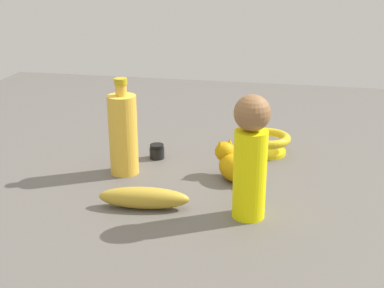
% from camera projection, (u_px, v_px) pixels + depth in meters
% --- Properties ---
extents(ground, '(2.00, 2.00, 0.00)m').
position_uv_depth(ground, '(192.00, 178.00, 1.24)').
color(ground, '#5B5651').
extents(bowl, '(0.13, 0.13, 0.05)m').
position_uv_depth(bowl, '(267.00, 141.00, 1.38)').
color(bowl, yellow).
rests_on(bowl, ground).
extents(person_figure_adult, '(0.09, 0.09, 0.26)m').
position_uv_depth(person_figure_adult, '(250.00, 156.00, 1.02)').
color(person_figure_adult, '#F5EA0A').
rests_on(person_figure_adult, ground).
extents(banana, '(0.07, 0.20, 0.05)m').
position_uv_depth(banana, '(144.00, 198.00, 1.09)').
color(banana, gold).
rests_on(banana, ground).
extents(nail_polish_jar, '(0.04, 0.04, 0.04)m').
position_uv_depth(nail_polish_jar, '(157.00, 151.00, 1.36)').
color(nail_polish_jar, black).
rests_on(nail_polish_jar, ground).
extents(cat_figurine, '(0.11, 0.10, 0.09)m').
position_uv_depth(cat_figurine, '(231.00, 163.00, 1.23)').
color(cat_figurine, '#C28B09').
rests_on(cat_figurine, ground).
extents(bottle_tall, '(0.07, 0.07, 0.24)m').
position_uv_depth(bottle_tall, '(123.00, 133.00, 1.24)').
color(bottle_tall, gold).
rests_on(bottle_tall, ground).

